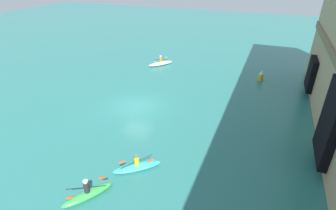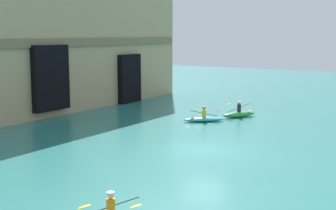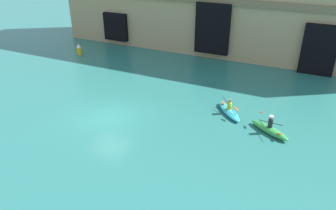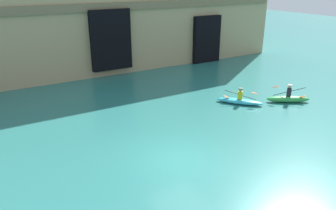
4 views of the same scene
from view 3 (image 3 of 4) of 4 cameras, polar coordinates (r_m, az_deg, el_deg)
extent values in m
plane|color=#28706B|center=(23.00, -10.21, -2.05)|extent=(120.00, 120.00, 0.00)
cube|color=#79674A|center=(32.69, 8.15, 17.50)|extent=(34.82, 0.24, 0.63)
cube|color=black|center=(38.17, -9.02, 13.31)|extent=(2.86, 0.70, 3.02)
cube|color=black|center=(33.14, 7.78, 13.03)|extent=(3.42, 0.70, 4.92)
cube|color=black|center=(31.95, 24.81, 8.70)|extent=(2.93, 0.70, 4.47)
ellipsoid|color=green|center=(21.72, 17.24, -4.17)|extent=(2.81, 2.05, 0.44)
cylinder|color=#232328|center=(21.47, 17.42, -3.02)|extent=(0.30, 0.30, 0.57)
sphere|color=tan|center=(21.28, 17.57, -2.11)|extent=(0.22, 0.22, 0.22)
cylinder|color=silver|center=(21.24, 17.60, -1.90)|extent=(0.27, 0.27, 0.06)
cylinder|color=black|center=(21.45, 17.43, -2.95)|extent=(1.57, 1.34, 0.71)
ellipsoid|color=#D84C19|center=(21.89, 16.04, -1.22)|extent=(0.45, 0.42, 0.19)
ellipsoid|color=#D84C19|center=(21.06, 18.88, -4.76)|extent=(0.45, 0.42, 0.19)
ellipsoid|color=#33B2C6|center=(23.39, 10.55, -1.07)|extent=(2.56, 2.80, 0.34)
cylinder|color=gold|center=(23.20, 10.64, -0.15)|extent=(0.31, 0.31, 0.51)
sphere|color=tan|center=(23.03, 10.71, 0.67)|extent=(0.24, 0.24, 0.24)
cylinder|color=#4C6B4C|center=(22.99, 10.73, 0.89)|extent=(0.29, 0.29, 0.06)
cylinder|color=black|center=(23.19, 10.64, -0.09)|extent=(1.44, 1.50, 0.51)
ellipsoid|color=#D84C19|center=(22.40, 11.77, -0.62)|extent=(0.43, 0.44, 0.15)
ellipsoid|color=#D84C19|center=(23.98, 9.58, 0.40)|extent=(0.43, 0.44, 0.15)
cylinder|color=yellow|center=(36.11, -15.21, 9.10)|extent=(0.53, 0.53, 0.77)
cone|color=white|center=(35.94, -15.33, 10.00)|extent=(0.45, 0.45, 0.42)
camera|label=1|loc=(27.33, 41.76, 21.38)|focal=28.00mm
camera|label=2|loc=(35.03, -57.37, 6.99)|focal=50.00mm
camera|label=4|loc=(20.02, -50.22, 8.39)|focal=35.00mm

